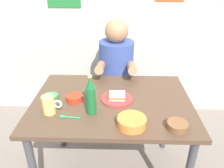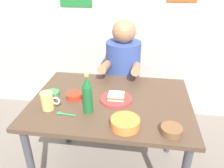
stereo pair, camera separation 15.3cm
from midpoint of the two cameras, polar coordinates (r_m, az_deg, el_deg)
The scene contains 12 objects.
dining_table at distance 1.60m, azimuth 2.51°, elevation -7.05°, with size 1.10×0.80×0.74m.
stool at distance 2.29m, azimuth 4.57°, elevation -4.33°, with size 0.34×0.34×0.45m.
person_seated at distance 2.09m, azimuth 4.98°, elevation 5.26°, with size 0.33×0.56×0.72m.
plate_orange at distance 1.55m, azimuth 3.94°, elevation -3.98°, with size 0.22×0.22×0.01m, color red.
sandwich at distance 1.53m, azimuth 3.97°, elevation -3.19°, with size 0.11×0.09×0.04m.
beer_mug at distance 1.46m, azimuth -13.40°, elevation -4.34°, with size 0.13×0.08×0.12m.
beer_bottle at distance 1.37m, azimuth -3.15°, elevation -3.03°, with size 0.06×0.06×0.26m.
dip_bowl_green at distance 1.62m, azimuth -12.59°, elevation -2.51°, with size 0.10×0.10×0.03m.
sauce_bowl_chili at distance 1.57m, azimuth -7.00°, elevation -3.06°, with size 0.11×0.11×0.04m.
condiment_bowl_brown at distance 1.31m, azimuth 18.42°, elevation -11.28°, with size 0.12×0.12×0.04m.
soup_bowl_orange at distance 1.29m, azimuth 6.86°, elevation -9.98°, with size 0.17×0.17×0.05m.
spoon at distance 1.42m, azimuth -9.60°, elevation -7.64°, with size 0.13×0.03×0.01m.
Camera 2 is at (0.19, -1.30, 1.56)m, focal length 35.45 mm.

